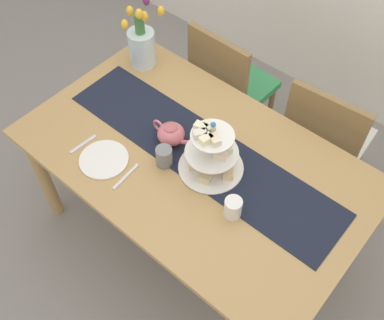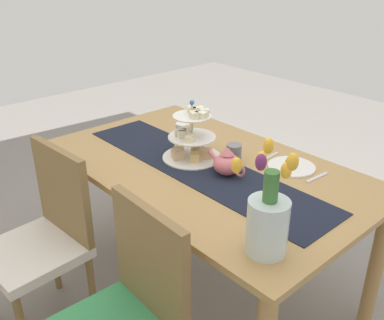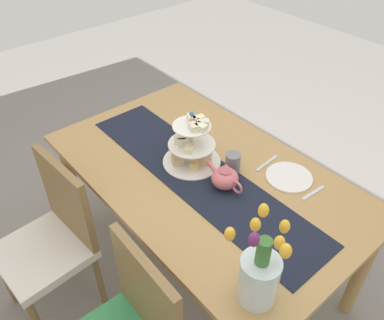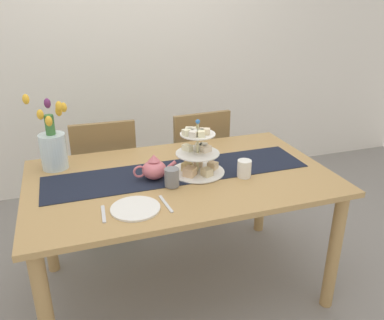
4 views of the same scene
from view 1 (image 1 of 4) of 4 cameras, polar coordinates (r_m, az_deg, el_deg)
ground_plane at (r=2.76m, az=0.24°, el=-9.28°), size 8.00×8.00×0.00m
dining_table at (r=2.21m, az=0.30°, el=-1.22°), size 1.64×0.98×0.76m
chair_left at (r=2.84m, az=4.54°, el=9.47°), size 0.43×0.43×0.91m
chair_right at (r=2.63m, az=16.23°, el=2.56°), size 0.45×0.45×0.91m
table_runner at (r=2.15m, az=1.05°, el=1.11°), size 1.46×0.33×0.00m
tiered_cake_stand at (r=2.01m, az=2.45°, el=0.74°), size 0.30×0.30×0.30m
teapot at (r=2.14m, az=-2.67°, el=3.38°), size 0.24×0.13×0.14m
tulip_vase at (r=2.52m, az=-6.31°, el=14.31°), size 0.22×0.21×0.43m
dinner_plate_left at (r=2.15m, az=-10.95°, el=0.06°), size 0.23×0.23×0.01m
fork_left at (r=2.23m, az=-13.44°, el=1.95°), size 0.03×0.15×0.01m
knife_left at (r=2.08m, az=-8.26°, el=-2.04°), size 0.03×0.17×0.01m
mug_grey at (r=2.07m, az=-3.50°, el=0.49°), size 0.08×0.08×0.09m
mug_white_text at (r=1.92m, az=5.14°, el=-5.95°), size 0.08×0.08×0.09m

